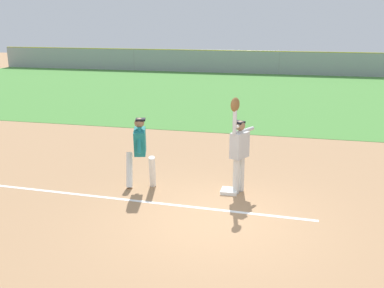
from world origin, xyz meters
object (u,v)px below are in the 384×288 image
first_base (229,191)px  parked_car_silver (232,59)px  baseball (238,127)px  parked_car_tan (165,57)px  parked_car_green (308,60)px  parked_car_black (384,62)px  fielder (239,146)px  runner (140,148)px

first_base → parked_car_silver: (-4.06, 27.69, 0.63)m
parked_car_silver → baseball: bearing=-75.5°
parked_car_tan → parked_car_green: bearing=-6.6°
parked_car_black → parked_car_green: bearing=178.9°
fielder → baseball: 0.51m
parked_car_black → fielder: bearing=-102.4°
first_base → baseball: bearing=-9.0°
runner → parked_car_green: size_ratio=0.38×
first_base → baseball: 1.58m
baseball → first_base: bearing=171.0°
parked_car_green → baseball: bearing=-96.7°
first_base → fielder: 1.10m
fielder → parked_car_tan: size_ratio=0.50×
parked_car_tan → runner: bearing=-81.0°
parked_car_tan → fielder: bearing=-76.6°
runner → parked_car_black: (9.86, 27.94, -0.32)m
parked_car_green → parked_car_silver: bearing=-178.2°
first_base → parked_car_black: (7.73, 27.80, 0.63)m
parked_car_silver → runner: bearing=-80.2°
baseball → parked_car_black: bearing=74.8°
parked_car_tan → first_base: bearing=-77.0°
fielder → parked_car_green: fielder is taller
first_base → parked_car_green: 28.27m
first_base → fielder: bearing=24.7°
runner → first_base: bearing=-11.9°
runner → parked_car_green: runner is taller
parked_car_silver → parked_car_tan: bearing=-179.4°
first_base → runner: (-2.13, -0.14, 0.96)m
parked_car_green → runner: bearing=-101.3°
parked_car_green → parked_car_black: size_ratio=1.00×
baseball → runner: bearing=-177.1°
runner → baseball: size_ratio=23.24×
runner → parked_car_black: size_ratio=0.38×
parked_car_silver → parked_car_green: same height
parked_car_green → parked_car_black: 5.73m
parked_car_tan → parked_car_black: same height
fielder → baseball: (-0.03, -0.11, 0.49)m
runner → parked_car_silver: (-1.93, 27.83, -0.32)m
parked_car_silver → first_base: bearing=-75.8°
fielder → parked_car_black: (7.55, 27.71, -0.45)m
parked_car_black → parked_car_silver: bearing=-176.6°
runner → parked_car_tan: (-7.82, 28.37, -0.32)m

